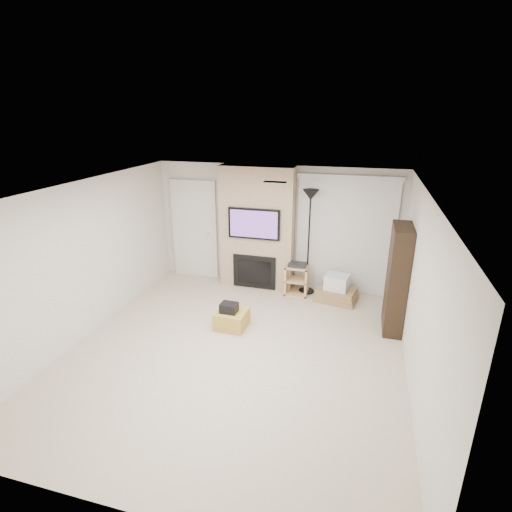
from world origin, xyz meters
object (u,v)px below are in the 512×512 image
(ottoman, at_px, (232,319))
(floor_lamp, at_px, (310,213))
(box_stack, at_px, (336,291))
(bookshelf, at_px, (397,279))
(av_stand, at_px, (297,278))

(ottoman, distance_m, floor_lamp, 2.52)
(box_stack, height_order, bookshelf, bookshelf)
(av_stand, relative_size, box_stack, 0.76)
(ottoman, height_order, box_stack, box_stack)
(bookshelf, bearing_deg, box_stack, 140.43)
(av_stand, bearing_deg, bookshelf, -26.69)
(box_stack, distance_m, bookshelf, 1.47)
(av_stand, distance_m, box_stack, 0.82)
(av_stand, bearing_deg, ottoman, -117.35)
(floor_lamp, xyz_separation_m, av_stand, (-0.18, -0.14, -1.31))
(ottoman, bearing_deg, box_stack, 43.22)
(av_stand, bearing_deg, box_stack, -5.56)
(bookshelf, bearing_deg, floor_lamp, 147.21)
(floor_lamp, relative_size, av_stand, 3.19)
(ottoman, xyz_separation_m, box_stack, (1.63, 1.53, 0.05))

